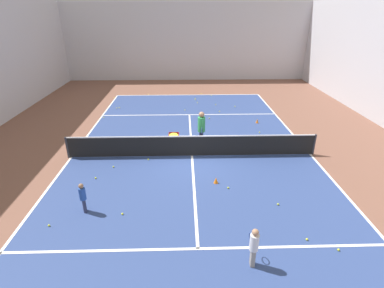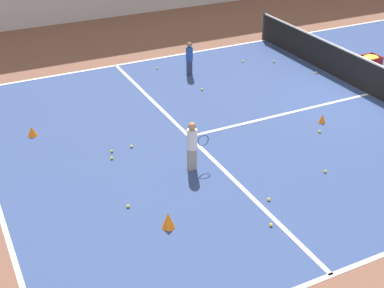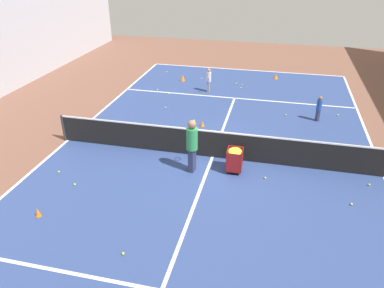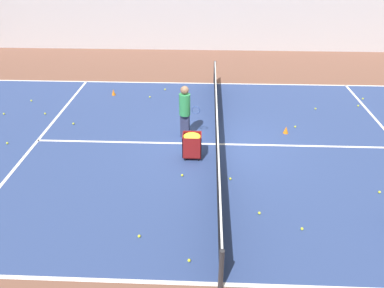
{
  "view_description": "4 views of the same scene",
  "coord_description": "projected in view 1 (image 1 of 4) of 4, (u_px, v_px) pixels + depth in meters",
  "views": [
    {
      "loc": [
        -0.36,
        -12.57,
        6.34
      ],
      "look_at": [
        0.0,
        0.0,
        0.62
      ],
      "focal_mm": 28.0,
      "sensor_mm": 36.0,
      "label": 1
    },
    {
      "loc": [
        10.8,
        -11.26,
        6.56
      ],
      "look_at": [
        1.43,
        -6.6,
        0.66
      ],
      "focal_mm": 50.0,
      "sensor_mm": 36.0,
      "label": 2
    },
    {
      "loc": [
        -1.93,
        11.31,
        6.56
      ],
      "look_at": [
        0.49,
        1.05,
        1.0
      ],
      "focal_mm": 35.0,
      "sensor_mm": 36.0,
      "label": 3
    },
    {
      "loc": [
        -10.71,
        0.34,
        6.1
      ],
      "look_at": [
        -0.86,
        0.76,
        0.48
      ],
      "focal_mm": 35.0,
      "sensor_mm": 36.0,
      "label": 4
    }
  ],
  "objects": [
    {
      "name": "tennis_ball_12",
      "position": [
        216.0,
        105.0,
        21.45
      ],
      "size": [
        0.07,
        0.07,
        0.07
      ],
      "primitive_type": "sphere",
      "color": "yellow",
      "rests_on": "ground"
    },
    {
      "name": "tennis_ball_5",
      "position": [
        219.0,
        111.0,
        20.03
      ],
      "size": [
        0.07,
        0.07,
        0.07
      ],
      "primitive_type": "sphere",
      "color": "yellow",
      "rests_on": "ground"
    },
    {
      "name": "line_baseline_far",
      "position": [
        188.0,
        95.0,
        23.95
      ],
      "size": [
        11.27,
        0.1,
        0.0
      ],
      "primitive_type": "cube",
      "color": "white",
      "rests_on": "ground"
    },
    {
      "name": "tennis_ball_15",
      "position": [
        49.0,
        225.0,
        9.51
      ],
      "size": [
        0.07,
        0.07,
        0.07
      ],
      "primitive_type": "sphere",
      "color": "yellow",
      "rests_on": "ground"
    },
    {
      "name": "tennis_ball_17",
      "position": [
        122.0,
        214.0,
        10.05
      ],
      "size": [
        0.07,
        0.07,
        0.07
      ],
      "primitive_type": "sphere",
      "color": "yellow",
      "rests_on": "ground"
    },
    {
      "name": "tennis_ball_25",
      "position": [
        278.0,
        204.0,
        10.54
      ],
      "size": [
        0.07,
        0.07,
        0.07
      ],
      "primitive_type": "sphere",
      "color": "yellow",
      "rests_on": "ground"
    },
    {
      "name": "tennis_ball_3",
      "position": [
        209.0,
        118.0,
        18.78
      ],
      "size": [
        0.07,
        0.07,
        0.07
      ],
      "primitive_type": "sphere",
      "color": "yellow",
      "rests_on": "ground"
    },
    {
      "name": "tennis_ball_23",
      "position": [
        114.0,
        98.0,
        23.13
      ],
      "size": [
        0.07,
        0.07,
        0.07
      ],
      "primitive_type": "sphere",
      "color": "yellow",
      "rests_on": "ground"
    },
    {
      "name": "line_service_near",
      "position": [
        198.0,
        249.0,
        8.64
      ],
      "size": [
        11.27,
        0.1,
        0.0
      ],
      "primitive_type": "cube",
      "color": "white",
      "rests_on": "ground"
    },
    {
      "name": "tennis_ball_24",
      "position": [
        259.0,
        132.0,
        16.64
      ],
      "size": [
        0.07,
        0.07,
        0.07
      ],
      "primitive_type": "sphere",
      "color": "yellow",
      "rests_on": "ground"
    },
    {
      "name": "tennis_ball_16",
      "position": [
        195.0,
        99.0,
        22.69
      ],
      "size": [
        0.07,
        0.07,
        0.07
      ],
      "primitive_type": "sphere",
      "color": "yellow",
      "rests_on": "ground"
    },
    {
      "name": "tennis_ball_27",
      "position": [
        119.0,
        108.0,
        20.78
      ],
      "size": [
        0.07,
        0.07,
        0.07
      ],
      "primitive_type": "sphere",
      "color": "yellow",
      "rests_on": "ground"
    },
    {
      "name": "child_midcourt",
      "position": [
        83.0,
        196.0,
        9.97
      ],
      "size": [
        0.3,
        0.3,
        1.1
      ],
      "rotation": [
        0.0,
        0.0,
        2.03
      ],
      "color": "#2D3351",
      "rests_on": "ground"
    },
    {
      "name": "hall_enclosure_far",
      "position": [
        187.0,
        42.0,
        27.65
      ],
      "size": [
        22.41,
        0.15,
        6.96
      ],
      "color": "silver",
      "rests_on": "ground"
    },
    {
      "name": "tennis_ball_20",
      "position": [
        307.0,
        239.0,
        8.94
      ],
      "size": [
        0.07,
        0.07,
        0.07
      ],
      "primitive_type": "sphere",
      "color": "yellow",
      "rests_on": "ground"
    },
    {
      "name": "tennis_ball_0",
      "position": [
        104.0,
        117.0,
        18.94
      ],
      "size": [
        0.07,
        0.07,
        0.07
      ],
      "primitive_type": "sphere",
      "color": "yellow",
      "rests_on": "ground"
    },
    {
      "name": "tennis_ball_22",
      "position": [
        87.0,
        151.0,
        14.51
      ],
      "size": [
        0.07,
        0.07,
        0.07
      ],
      "primitive_type": "sphere",
      "color": "yellow",
      "rests_on": "ground"
    },
    {
      "name": "ground_plane",
      "position": [
        192.0,
        156.0,
        14.07
      ],
      "size": [
        36.85,
        36.85,
        0.0
      ],
      "primitive_type": "plane",
      "color": "brown"
    },
    {
      "name": "court_playing_area",
      "position": [
        192.0,
        156.0,
        14.07
      ],
      "size": [
        11.27,
        21.71,
        0.0
      ],
      "color": "navy",
      "rests_on": "ground"
    },
    {
      "name": "tennis_ball_19",
      "position": [
        113.0,
        167.0,
        13.04
      ],
      "size": [
        0.07,
        0.07,
        0.07
      ],
      "primitive_type": "sphere",
      "color": "yellow",
      "rests_on": "ground"
    },
    {
      "name": "tennis_ball_6",
      "position": [
        235.0,
        107.0,
        21.01
      ],
      "size": [
        0.07,
        0.07,
        0.07
      ],
      "primitive_type": "sphere",
      "color": "yellow",
      "rests_on": "ground"
    },
    {
      "name": "tennis_ball_8",
      "position": [
        148.0,
        159.0,
        13.67
      ],
      "size": [
        0.07,
        0.07,
        0.07
      ],
      "primitive_type": "sphere",
      "color": "yellow",
      "rests_on": "ground"
    },
    {
      "name": "tennis_ball_11",
      "position": [
        338.0,
        250.0,
        8.56
      ],
      "size": [
        0.07,
        0.07,
        0.07
      ],
      "primitive_type": "sphere",
      "color": "yellow",
      "rests_on": "ground"
    },
    {
      "name": "line_sideline_left",
      "position": [
        71.0,
        157.0,
        13.92
      ],
      "size": [
        0.1,
        21.71,
        0.0
      ],
      "primitive_type": "cube",
      "color": "white",
      "rests_on": "ground"
    },
    {
      "name": "player_near_baseline",
      "position": [
        254.0,
        245.0,
        7.83
      ],
      "size": [
        0.25,
        0.57,
        1.21
      ],
      "rotation": [
        0.0,
        0.0,
        1.53
      ],
      "color": "gray",
      "rests_on": "ground"
    },
    {
      "name": "tennis_ball_26",
      "position": [
        278.0,
        136.0,
        16.16
      ],
      "size": [
        0.07,
        0.07,
        0.07
      ],
      "primitive_type": "sphere",
      "color": "yellow",
      "rests_on": "ground"
    },
    {
      "name": "tennis_net",
      "position": [
        192.0,
        146.0,
        13.85
      ],
      "size": [
        11.57,
        0.1,
        1.03
      ],
      "color": "#2D2D33",
      "rests_on": "ground"
    },
    {
      "name": "training_cone_3",
      "position": [
        257.0,
        121.0,
        18.05
      ],
      "size": [
        0.16,
        0.16,
        0.26
      ],
      "primitive_type": "cone",
      "color": "orange",
      "rests_on": "ground"
    },
    {
      "name": "ball_cart",
      "position": [
        174.0,
        139.0,
        14.5
      ],
      "size": [
        0.5,
        0.57,
        0.82
      ],
      "color": "maroon",
      "rests_on": "ground"
    },
    {
      "name": "training_cone_1",
      "position": [
        216.0,
        180.0,
        11.84
      ],
      "size": [
        0.18,
        0.18,
        0.25
      ],
      "primitive_type": "cone",
      "color": "orange",
      "rests_on": "ground"
    },
    {
      "name": "tennis_ball_4",
      "position": [
        195.0,
        99.0,
        22.86
      ],
      "size": [
        0.07,
        0.07,
        0.07
      ],
      "primitive_type": "sphere",
      "color": "yellow",
      "rests_on": "ground"
    },
    {
      "name": "line_sideline_right",
      "position": [
        310.0,
        154.0,
        14.22
      ],
      "size": [
        0.1,
        21.71,
        0.0
      ],
      "primitive_type": "cube",
      "color": "white",
      "rests_on": "ground"
    },
    {
      "name": "tennis_ball_32",
      "position": [
        153.0,
        147.0,
        14.91
      ],
      "size": [
        0.07,
        0.07,
        0.07
      ],
      "primitive_type": "sphere",
      "color": "yellow",
      "rests_on": "ground"
    },
    {
      "name": "coach_at_net",
      "position": [
        201.0,
        127.0,
        14.61
      ],
      "size": [
        0.42,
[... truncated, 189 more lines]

